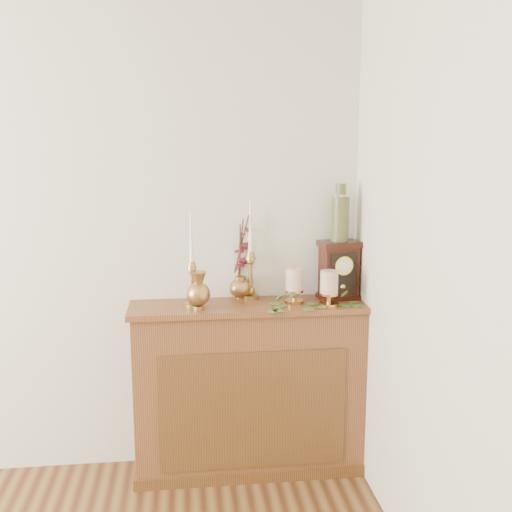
{
  "coord_description": "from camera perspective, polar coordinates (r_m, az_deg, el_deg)",
  "views": [
    {
      "loc": [
        1.08,
        -0.89,
        1.75
      ],
      "look_at": [
        1.43,
        2.05,
        1.19
      ],
      "focal_mm": 42.0,
      "sensor_mm": 36.0,
      "label": 1
    }
  ],
  "objects": [
    {
      "name": "candlestick_left",
      "position": [
        3.03,
        -6.13,
        -1.98
      ],
      "size": [
        0.08,
        0.08,
        0.48
      ],
      "rotation": [
        0.0,
        0.0,
        0.16
      ],
      "color": "#B38947",
      "rests_on": "console_shelf"
    },
    {
      "name": "ginger_jar",
      "position": [
        3.21,
        -1.35,
        -0.39
      ],
      "size": [
        0.18,
        0.2,
        0.45
      ],
      "rotation": [
        0.0,
        0.0,
        0.31
      ],
      "color": "#B38947",
      "rests_on": "console_shelf"
    },
    {
      "name": "candlestick_center",
      "position": [
        3.17,
        -0.53,
        -1.07
      ],
      "size": [
        0.09,
        0.09,
        0.53
      ],
      "rotation": [
        0.0,
        0.0,
        0.37
      ],
      "color": "#B38947",
      "rests_on": "console_shelf"
    },
    {
      "name": "console_shelf",
      "position": [
        3.28,
        -0.63,
        -12.9
      ],
      "size": [
        1.24,
        0.34,
        0.93
      ],
      "color": "brown",
      "rests_on": "ground"
    },
    {
      "name": "pillar_candle_left",
      "position": [
        3.11,
        3.66,
        -2.66
      ],
      "size": [
        0.1,
        0.1,
        0.2
      ],
      "rotation": [
        0.0,
        0.0,
        -0.09
      ],
      "color": "#C38744",
      "rests_on": "console_shelf"
    },
    {
      "name": "pillar_candle_right",
      "position": [
        3.07,
        6.97,
        -2.9
      ],
      "size": [
        0.1,
        0.1,
        0.2
      ],
      "rotation": [
        0.0,
        0.0,
        -0.06
      ],
      "color": "#C38744",
      "rests_on": "console_shelf"
    },
    {
      "name": "ivy_garland",
      "position": [
        3.07,
        5.47,
        -4.56
      ],
      "size": [
        0.47,
        0.19,
        0.08
      ],
      "rotation": [
        0.0,
        0.0,
        -0.37
      ],
      "color": "#3D6A28",
      "rests_on": "console_shelf"
    },
    {
      "name": "mantel_clock",
      "position": [
        3.22,
        7.9,
        -1.38
      ],
      "size": [
        0.23,
        0.17,
        0.31
      ],
      "rotation": [
        0.0,
        0.0,
        0.14
      ],
      "color": "#33100A",
      "rests_on": "console_shelf"
    },
    {
      "name": "bud_vase",
      "position": [
        2.99,
        -5.52,
        -3.35
      ],
      "size": [
        0.12,
        0.12,
        0.19
      ],
      "rotation": [
        0.0,
        0.0,
        0.32
      ],
      "color": "#B38947",
      "rests_on": "console_shelf"
    },
    {
      "name": "ceramic_vase",
      "position": [
        3.17,
        8.01,
        3.83
      ],
      "size": [
        0.09,
        0.09,
        0.3
      ],
      "rotation": [
        0.0,
        0.0,
        0.14
      ],
      "color": "#193325",
      "rests_on": "mantel_clock"
    }
  ]
}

